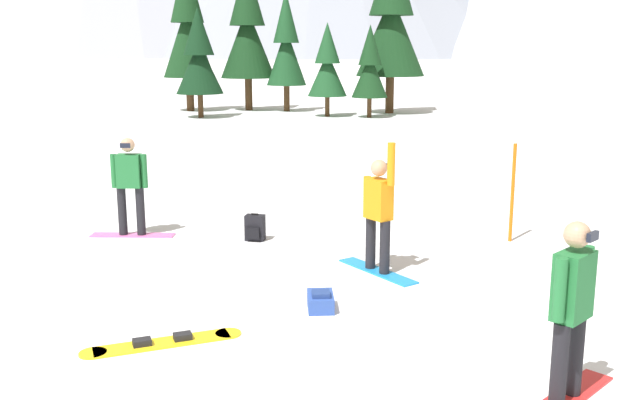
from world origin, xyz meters
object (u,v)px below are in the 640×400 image
snowboarder_foreground (571,309)px  pine_tree_short (327,66)px  backpack_blue (321,301)px  pine_tree_broad (199,58)px  pine_tree_tall (247,29)px  pine_tree_slender (188,27)px  snowboarder_background (130,185)px  backpack_black (255,228)px  trail_marker_pole (513,193)px  pine_tree_twin (370,67)px  snowboarder_midground (378,212)px  loose_snowboard_near_right (163,342)px  pine_tree_leaning (391,20)px  pine_tree_young (286,46)px

snowboarder_foreground → pine_tree_short: (-3.34, 27.29, 1.43)m
backpack_blue → pine_tree_broad: (-6.74, 24.17, 2.59)m
snowboarder_foreground → pine_tree_short: bearing=97.0°
pine_tree_tall → pine_tree_short: 5.47m
backpack_blue → pine_tree_slender: (-8.01, 27.60, 4.05)m
pine_tree_broad → snowboarder_background: bearing=-81.0°
backpack_black → trail_marker_pole: 4.38m
trail_marker_pole → pine_tree_twin: bearing=95.5°
pine_tree_broad → pine_tree_tall: bearing=67.7°
backpack_blue → backpack_black: bearing=111.7°
backpack_black → pine_tree_slender: size_ratio=0.06×
snowboarder_midground → pine_tree_slender: 27.65m
loose_snowboard_near_right → pine_tree_broad: pine_tree_broad is taller
backpack_blue → pine_tree_slender: size_ratio=0.07×
backpack_black → pine_tree_leaning: 24.27m
pine_tree_leaning → pine_tree_slender: bearing=176.0°
pine_tree_leaning → pine_tree_short: (-2.98, -1.85, -2.12)m
trail_marker_pole → pine_tree_young: size_ratio=0.28×
pine_tree_leaning → snowboarder_background: bearing=-103.2°
loose_snowboard_near_right → backpack_black: (0.42, 4.36, 0.19)m
trail_marker_pole → snowboarder_background: bearing=179.9°
backpack_blue → pine_tree_slender: pine_tree_slender is taller
pine_tree_short → snowboarder_background: bearing=-96.6°
pine_tree_slender → pine_tree_tall: size_ratio=1.03×
pine_tree_twin → pine_tree_tall: pine_tree_tall is taller
pine_tree_leaning → loose_snowboard_near_right: bearing=-97.6°
loose_snowboard_near_right → backpack_blue: bearing=33.8°
pine_tree_twin → snowboarder_foreground: bearing=-87.1°
snowboarder_foreground → pine_tree_young: pine_tree_young is taller
backpack_black → pine_tree_young: bearing=94.3°
pine_tree_tall → trail_marker_pole: bearing=-71.8°
backpack_black → pine_tree_slender: (-6.72, 24.38, 3.96)m
snowboarder_midground → pine_tree_short: bearing=94.1°
snowboarder_midground → pine_tree_broad: pine_tree_broad is taller
snowboarder_background → backpack_blue: snowboarder_background is taller
loose_snowboard_near_right → pine_tree_slender: (-6.30, 28.74, 4.15)m
loose_snowboard_near_right → pine_tree_young: bearing=92.8°
pine_tree_young → snowboarder_foreground: bearing=-79.6°
trail_marker_pole → pine_tree_slender: bearing=114.6°
pine_tree_young → loose_snowboard_near_right: bearing=-87.2°
pine_tree_twin → pine_tree_broad: bearing=-176.9°
backpack_black → pine_tree_broad: 21.80m
loose_snowboard_near_right → trail_marker_pole: size_ratio=1.05×
backpack_black → pine_tree_twin: size_ratio=0.11×
snowboarder_foreground → snowboarder_background: size_ratio=1.01×
snowboarder_midground → snowboarder_background: snowboarder_midground is taller
pine_tree_twin → pine_tree_young: pine_tree_young is taller
loose_snowboard_near_right → pine_tree_leaning: size_ratio=0.21×
backpack_black → trail_marker_pole: size_ratio=0.28×
backpack_blue → pine_tree_twin: pine_tree_twin is taller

